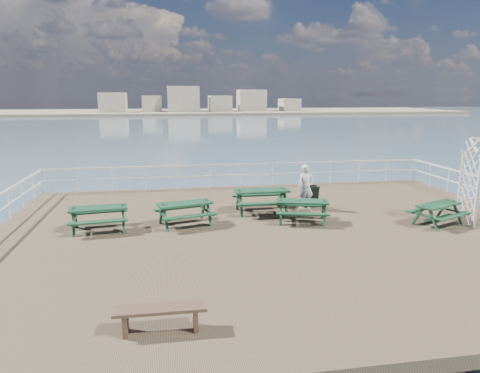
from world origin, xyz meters
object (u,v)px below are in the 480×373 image
picnic_table_d (99,213)px  flat_bench_near (161,313)px  picnic_table_a (185,209)px  person (306,187)px  picnic_table_e (438,209)px  picnic_table_b (302,206)px  picnic_table_c (261,196)px

picnic_table_d → flat_bench_near: picnic_table_d is taller
picnic_table_a → flat_bench_near: picnic_table_a is taller
picnic_table_d → person: size_ratio=1.12×
picnic_table_e → person: bearing=122.7°
picnic_table_d → person: bearing=4.0°
picnic_table_a → person: size_ratio=1.21×
person → picnic_table_a: bearing=-168.8°
picnic_table_b → picnic_table_c: bearing=143.1°
picnic_table_c → person: (1.71, 0.07, 0.24)m
picnic_table_a → picnic_table_c: (2.84, 1.12, 0.06)m
picnic_table_a → person: (4.55, 1.19, 0.30)m
picnic_table_e → picnic_table_b: bearing=143.4°
picnic_table_c → person: size_ratio=1.16×
picnic_table_a → picnic_table_b: (3.95, -0.32, -0.01)m
picnic_table_a → flat_bench_near: size_ratio=1.23×
picnic_table_b → picnic_table_d: bearing=-166.3°
picnic_table_d → picnic_table_e: size_ratio=0.94×
picnic_table_c → flat_bench_near: bearing=-115.2°
person → picnic_table_b: bearing=-115.3°
flat_bench_near → picnic_table_b: bearing=53.8°
picnic_table_d → person: (7.29, 1.31, 0.30)m
picnic_table_c → picnic_table_d: bearing=-167.8°
picnic_table_a → picnic_table_e: picnic_table_a is taller
flat_bench_near → picnic_table_a: bearing=84.4°
flat_bench_near → person: bearing=56.4°
picnic_table_e → person: person is taller
picnic_table_b → flat_bench_near: bearing=-111.5°
picnic_table_b → picnic_table_a: bearing=-169.2°
picnic_table_d → flat_bench_near: size_ratio=1.14×
picnic_table_a → flat_bench_near: (-0.73, -6.55, -0.19)m
picnic_table_b → flat_bench_near: picnic_table_b is taller
picnic_table_c → person: bearing=2.2°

